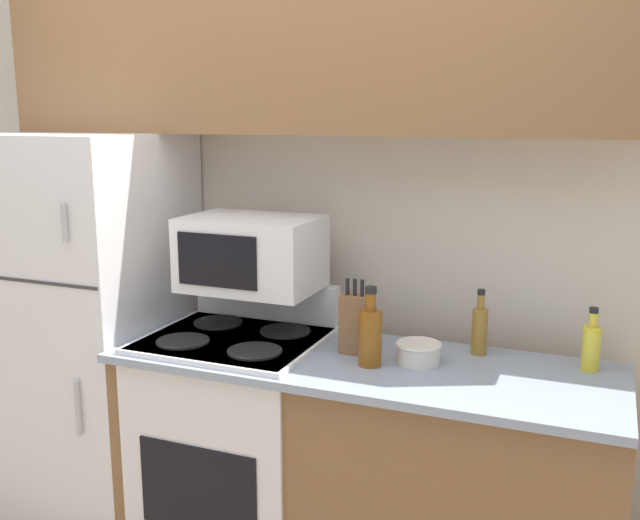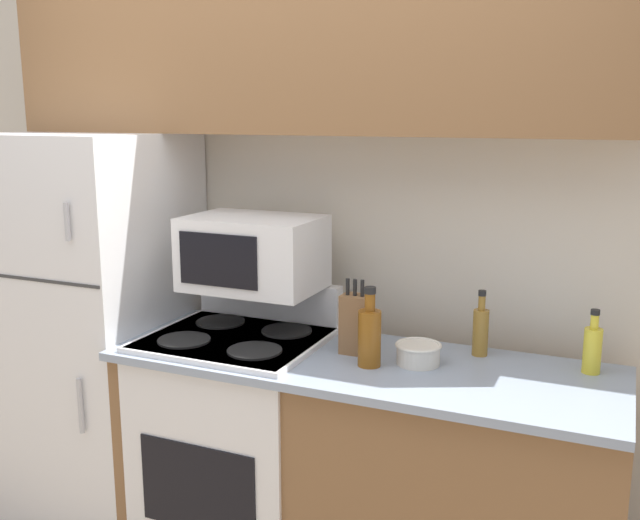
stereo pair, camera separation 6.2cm
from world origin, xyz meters
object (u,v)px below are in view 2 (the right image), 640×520
refrigerator (97,330)px  knife_block (355,323)px  bottle_vinegar (481,330)px  stove (239,445)px  microwave (253,253)px  bottle_cooking_spray (592,348)px  bowl (418,353)px  bottle_whiskey (369,335)px

refrigerator → knife_block: bearing=-0.9°
knife_block → bottle_vinegar: size_ratio=1.15×
refrigerator → stove: size_ratio=1.54×
refrigerator → stove: 0.83m
microwave → bottle_cooking_spray: bearing=3.4°
knife_block → bottle_vinegar: knife_block is taller
bowl → bottle_cooking_spray: bearing=15.2°
refrigerator → knife_block: refrigerator is taller
knife_block → bowl: knife_block is taller
microwave → knife_block: bearing=-6.8°
bowl → bottle_cooking_spray: bottle_cooking_spray is taller
refrigerator → bottle_whiskey: 1.32m
knife_block → bottle_whiskey: bearing=-49.2°
bottle_whiskey → bowl: bearing=29.3°
microwave → knife_block: (0.44, -0.05, -0.22)m
bottle_vinegar → bottle_whiskey: bearing=-141.1°
bowl → microwave: bearing=173.7°
stove → refrigerator: bearing=174.4°
refrigerator → bottle_cooking_spray: size_ratio=7.68×
microwave → bottle_vinegar: bearing=6.9°
stove → bowl: stove is taller
microwave → bottle_cooking_spray: (1.24, 0.07, -0.24)m
bowl → bottle_whiskey: bottle_whiskey is taller
microwave → bowl: microwave is taller
bottle_whiskey → bottle_cooking_spray: bearing=18.4°
knife_block → bowl: 0.25m
stove → bowl: size_ratio=6.75×
refrigerator → stove: refrigerator is taller
microwave → bottle_vinegar: size_ratio=2.12×
bottle_cooking_spray → microwave: bearing=-176.6°
stove → knife_block: 0.72m
stove → bottle_cooking_spray: (1.26, 0.18, 0.52)m
knife_block → bottle_cooking_spray: (0.80, 0.13, -0.02)m
stove → bottle_vinegar: size_ratio=4.56×
microwave → bottle_whiskey: bearing=-16.6°
refrigerator → microwave: refrigerator is taller
microwave → knife_block: 0.50m
bottle_vinegar → refrigerator: bearing=-175.1°
refrigerator → bowl: refrigerator is taller
refrigerator → bottle_whiskey: bearing=-5.5°
knife_block → bottle_cooking_spray: bearing=9.1°
bottle_cooking_spray → bottle_vinegar: bottle_vinegar is taller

